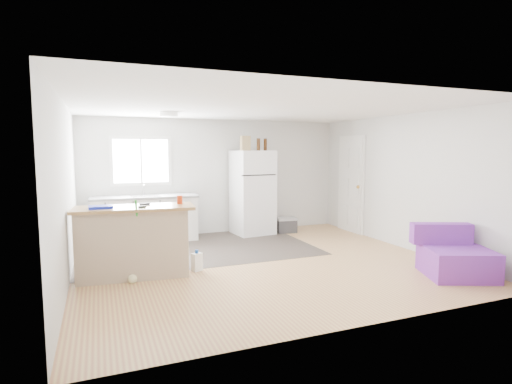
% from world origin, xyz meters
% --- Properties ---
extents(room, '(5.51, 5.01, 2.41)m').
position_xyz_m(room, '(0.00, 0.00, 1.20)').
color(room, '#AB6D47').
rests_on(room, ground).
extents(vinyl_zone, '(4.05, 2.50, 0.00)m').
position_xyz_m(vinyl_zone, '(-0.73, 1.25, 0.00)').
color(vinyl_zone, '#2F2923').
rests_on(vinyl_zone, floor).
extents(window, '(1.18, 0.06, 0.98)m').
position_xyz_m(window, '(-1.55, 2.49, 1.55)').
color(window, white).
rests_on(window, back_wall).
extents(interior_door, '(0.11, 0.92, 2.10)m').
position_xyz_m(interior_door, '(2.72, 1.55, 1.02)').
color(interior_door, white).
rests_on(interior_door, right_wall).
extents(ceiling_fixture, '(0.30, 0.30, 0.07)m').
position_xyz_m(ceiling_fixture, '(-1.20, 1.20, 2.36)').
color(ceiling_fixture, white).
rests_on(ceiling_fixture, ceiling).
extents(kitchen_cabinets, '(2.01, 0.69, 1.16)m').
position_xyz_m(kitchen_cabinets, '(-1.53, 2.19, 0.45)').
color(kitchen_cabinets, white).
rests_on(kitchen_cabinets, floor).
extents(peninsula, '(1.66, 0.77, 0.99)m').
position_xyz_m(peninsula, '(-1.93, 0.00, 0.50)').
color(peninsula, tan).
rests_on(peninsula, floor).
extents(refrigerator, '(0.84, 0.81, 1.75)m').
position_xyz_m(refrigerator, '(0.66, 2.12, 0.88)').
color(refrigerator, white).
rests_on(refrigerator, floor).
extents(cooler, '(0.46, 0.35, 0.33)m').
position_xyz_m(cooler, '(1.37, 1.94, 0.17)').
color(cooler, '#323235').
rests_on(cooler, floor).
extents(purple_seat, '(1.10, 1.10, 0.70)m').
position_xyz_m(purple_seat, '(2.27, -1.61, 0.26)').
color(purple_seat, purple).
rests_on(purple_seat, floor).
extents(cleaner_jug, '(0.17, 0.15, 0.31)m').
position_xyz_m(cleaner_jug, '(-1.05, -0.06, 0.14)').
color(cleaner_jug, white).
rests_on(cleaner_jug, floor).
extents(mop, '(0.22, 0.32, 1.12)m').
position_xyz_m(mop, '(-1.94, -0.24, 0.23)').
color(mop, green).
rests_on(mop, floor).
extents(red_cup, '(0.10, 0.10, 0.12)m').
position_xyz_m(red_cup, '(-1.26, 0.05, 1.05)').
color(red_cup, '#BC2F0B').
rests_on(red_cup, peninsula).
extents(blue_tray, '(0.31, 0.23, 0.04)m').
position_xyz_m(blue_tray, '(-2.33, -0.02, 1.01)').
color(blue_tray, '#1423C0').
rests_on(blue_tray, peninsula).
extents(tool_a, '(0.14, 0.07, 0.03)m').
position_xyz_m(tool_a, '(-1.75, 0.09, 1.00)').
color(tool_a, black).
rests_on(tool_a, peninsula).
extents(tool_b, '(0.10, 0.05, 0.03)m').
position_xyz_m(tool_b, '(-1.81, -0.15, 1.00)').
color(tool_b, black).
rests_on(tool_b, peninsula).
extents(cardboard_box, '(0.21, 0.12, 0.30)m').
position_xyz_m(cardboard_box, '(0.50, 2.09, 1.90)').
color(cardboard_box, tan).
rests_on(cardboard_box, refrigerator).
extents(bottle_left, '(0.09, 0.09, 0.25)m').
position_xyz_m(bottle_left, '(0.76, 2.03, 1.88)').
color(bottle_left, '#3B1F0A').
rests_on(bottle_left, refrigerator).
extents(bottle_right, '(0.07, 0.07, 0.25)m').
position_xyz_m(bottle_right, '(0.93, 2.06, 1.88)').
color(bottle_right, '#3B1F0A').
rests_on(bottle_right, refrigerator).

